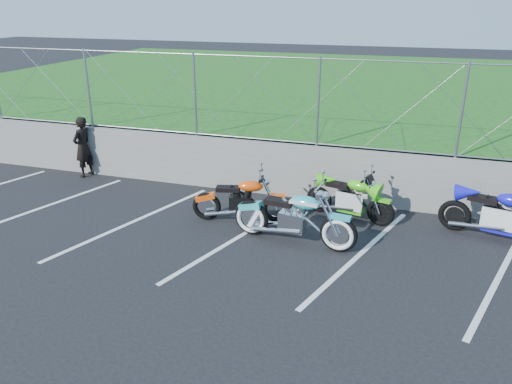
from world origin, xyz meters
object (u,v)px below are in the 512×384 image
(cruiser_turquoise, at_px, (295,219))
(person_standing, at_px, (83,147))
(sportbike_green, at_px, (350,199))
(sportbike_blue, at_px, (499,217))
(naked_orange, at_px, (243,201))

(cruiser_turquoise, distance_m, person_standing, 6.64)
(sportbike_green, height_order, person_standing, person_standing)
(sportbike_green, relative_size, sportbike_blue, 0.91)
(naked_orange, xyz_separation_m, person_standing, (-4.98, 1.45, 0.35))
(cruiser_turquoise, relative_size, sportbike_green, 1.28)
(naked_orange, relative_size, person_standing, 1.29)
(naked_orange, relative_size, sportbike_green, 1.05)
(person_standing, bearing_deg, sportbike_blue, 92.80)
(naked_orange, height_order, sportbike_blue, sportbike_blue)
(naked_orange, height_order, person_standing, person_standing)
(naked_orange, bearing_deg, cruiser_turquoise, -40.60)
(naked_orange, xyz_separation_m, sportbike_blue, (5.06, 0.70, 0.04))
(sportbike_blue, bearing_deg, sportbike_green, -168.01)
(cruiser_turquoise, xyz_separation_m, person_standing, (-6.28, 2.12, 0.30))
(cruiser_turquoise, bearing_deg, person_standing, 168.05)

